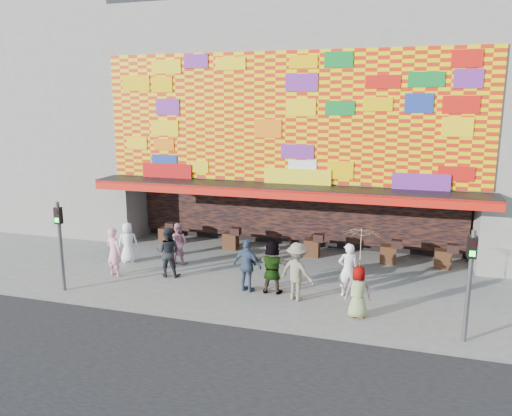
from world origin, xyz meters
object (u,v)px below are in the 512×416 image
Objects in this scene: ped_f at (272,267)px; ped_h at (348,270)px; parasol at (360,245)px; ped_b at (114,252)px; ped_c at (168,252)px; signal_left at (60,236)px; signal_right at (470,274)px; ped_g at (358,292)px; ped_d at (297,271)px; ped_i at (178,243)px; ped_a at (128,242)px; ped_e at (247,266)px.

ped_h is (2.39, 0.47, -0.01)m from ped_f.
ped_b is at bearing 173.25° from parasol.
ped_f is (3.98, -0.46, -0.02)m from ped_c.
ped_h is (9.08, 2.28, -0.98)m from signal_left.
signal_right is 3.11m from ped_g.
ped_h is at bearing -129.08° from ped_d.
ped_a is at bearing 13.94° from ped_i.
ped_b is at bearing 20.53° from ped_d.
ped_g is at bearing 166.20° from signal_right.
ped_f is at bearing -167.06° from ped_b.
ped_b reaches higher than ped_f.
signal_left is 1.90× the size of ped_a.
ped_b is 1.02× the size of ped_h.
ped_b is at bearing -3.12° from ped_f.
ped_b is at bearing 13.58° from ped_e.
signal_left reaches higher than ped_d.
signal_right reaches higher than ped_i.
ped_b is 8.88m from parasol.
signal_left and signal_right have the same top height.
ped_c reaches higher than ped_i.
ped_d reaches higher than ped_c.
signal_left is 1.71× the size of ped_h.
ped_i is at bearing 157.20° from parasol.
signal_left is 1.00× the size of signal_right.
ped_b is at bearing 6.74° from ped_c.
ped_h reaches higher than ped_g.
parasol reaches higher than ped_e.
ped_a is at bearing -33.57° from ped_c.
ped_a is at bearing -29.76° from ped_g.
signal_left reaches higher than ped_e.
ped_a is at bearing 8.53° from ped_d.
ped_c is at bearing -26.87° from ped_g.
ped_f reaches higher than ped_i.
ped_g is 1.41m from parasol.
parasol is at bearing 158.27° from ped_i.
ped_a is at bearing 164.19° from parasol.
ped_e is 1.10× the size of ped_i.
ped_c reaches higher than ped_e.
ped_d is at bearing 158.38° from parasol.
ped_g is at bearing 4.16° from signal_left.
parasol reaches higher than ped_a.
ped_a is (-11.92, 3.27, -1.07)m from signal_right.
signal_left is at bearing 180.00° from signal_right.
ped_e is (5.40, -1.58, 0.10)m from ped_a.
ped_a is 0.98× the size of ped_i.
ped_b is 1.00× the size of ped_e.
signal_left is 1.69× the size of ped_b.
signal_left is at bearing 30.53° from ped_c.
signal_left reaches higher than ped_c.
ped_h is (1.49, 0.80, -0.06)m from ped_d.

